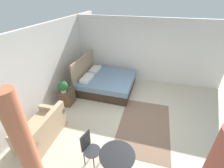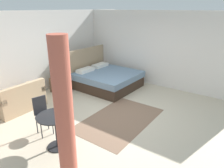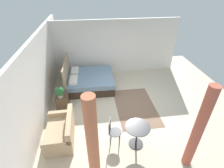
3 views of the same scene
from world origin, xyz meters
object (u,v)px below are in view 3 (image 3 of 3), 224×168
Objects in this scene: nightstand at (62,101)px; cafe_chair_near_window at (112,130)px; couch at (62,132)px; potted_plant at (59,92)px; balcony_table at (137,132)px; bed at (89,80)px; vase at (61,92)px.

cafe_chair_near_window is at bearing -139.10° from nightstand.
potted_plant reaches higher than couch.
cafe_chair_near_window is (0.18, 0.69, 0.01)m from balcony_table.
couch is at bearing 162.70° from bed.
nightstand is at bearing 5.25° from couch.
bed is at bearing 10.90° from cafe_chair_near_window.
bed reaches higher than potted_plant.
balcony_table is at bearing -158.95° from bed.
bed is 1.68m from nightstand.
vase is (-1.19, 1.05, 0.28)m from bed.
couch is at bearing 77.36° from cafe_chair_near_window.
balcony_table is (-3.43, -1.32, 0.20)m from bed.
couch is at bearing -174.75° from nightstand.
vase is 0.21× the size of balcony_table.
couch is 1.58m from cafe_chair_near_window.
cafe_chair_near_window is at bearing 75.27° from balcony_table.
potted_plant reaches higher than cafe_chair_near_window.
vase is 3.26m from balcony_table.
cafe_chair_near_window is at bearing -102.64° from couch.
vase is at bearing 46.72° from balcony_table.
balcony_table is at bearing -104.73° from cafe_chair_near_window.
nightstand is (1.59, 0.15, -0.03)m from couch.
vase is (1.71, 0.15, 0.31)m from couch.
cafe_chair_near_window reaches higher than couch.
cafe_chair_near_window reaches higher than vase.
nightstand is 0.51m from potted_plant.
potted_plant reaches higher than vase.
bed reaches higher than vase.
potted_plant is at bearing 6.27° from couch.
cafe_chair_near_window reaches higher than nightstand.
nightstand is 3.29× the size of vase.
bed reaches higher than nightstand.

